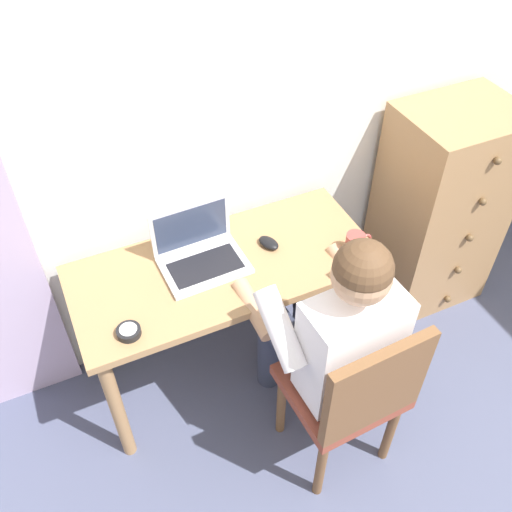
{
  "coord_description": "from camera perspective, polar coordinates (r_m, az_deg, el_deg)",
  "views": [
    {
      "loc": [
        -0.8,
        0.31,
        2.39
      ],
      "look_at": [
        -0.14,
        1.75,
        0.83
      ],
      "focal_mm": 39.95,
      "sensor_mm": 36.0,
      "label": 1
    }
  ],
  "objects": [
    {
      "name": "wall_back",
      "position": [
        2.35,
        -1.5,
        15.54
      ],
      "size": [
        4.8,
        0.05,
        2.5
      ],
      "primitive_type": "cube",
      "color": "silver",
      "rests_on": "ground_plane"
    },
    {
      "name": "person_seated",
      "position": [
        2.18,
        7.48,
        -7.19
      ],
      "size": [
        0.54,
        0.6,
        1.21
      ],
      "color": "#33384C",
      "rests_on": "ground_plane"
    },
    {
      "name": "desk_clock",
      "position": [
        2.14,
        -12.63,
        -7.4
      ],
      "size": [
        0.09,
        0.09,
        0.03
      ],
      "color": "black",
      "rests_on": "desk"
    },
    {
      "name": "chair",
      "position": [
        2.25,
        9.62,
        -13.29
      ],
      "size": [
        0.44,
        0.42,
        0.9
      ],
      "color": "brown",
      "rests_on": "ground_plane"
    },
    {
      "name": "desk",
      "position": [
        2.42,
        -3.15,
        -2.76
      ],
      "size": [
        1.26,
        0.56,
        0.73
      ],
      "color": "#9E754C",
      "rests_on": "ground_plane"
    },
    {
      "name": "coffee_mug",
      "position": [
        2.39,
        9.92,
        1.24
      ],
      "size": [
        0.12,
        0.08,
        0.09
      ],
      "color": "#9E3D38",
      "rests_on": "desk"
    },
    {
      "name": "computer_mouse",
      "position": [
        2.41,
        1.28,
        1.32
      ],
      "size": [
        0.09,
        0.11,
        0.03
      ],
      "primitive_type": "ellipsoid",
      "rotation": [
        0.0,
        0.0,
        0.35
      ],
      "color": "black",
      "rests_on": "desk"
    },
    {
      "name": "laptop",
      "position": [
        2.33,
        -5.65,
        0.41
      ],
      "size": [
        0.35,
        0.26,
        0.24
      ],
      "color": "silver",
      "rests_on": "desk"
    },
    {
      "name": "dresser",
      "position": [
        3.01,
        17.85,
        4.48
      ],
      "size": [
        0.55,
        0.47,
        1.11
      ],
      "color": "#9E754C",
      "rests_on": "ground_plane"
    }
  ]
}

